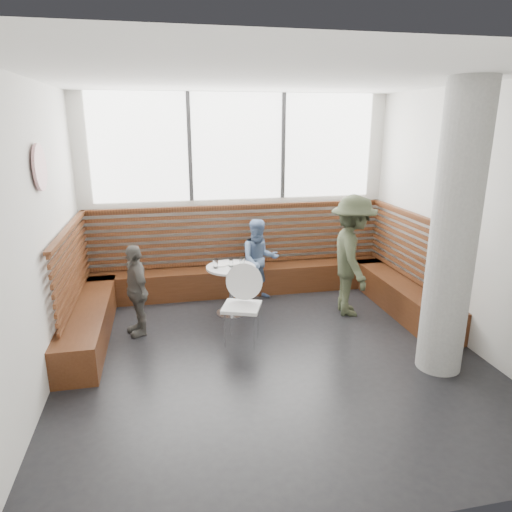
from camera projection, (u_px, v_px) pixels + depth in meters
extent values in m
cube|color=silver|center=(274.00, 230.00, 5.11)|extent=(5.00, 5.00, 3.20)
cube|color=black|center=(272.00, 357.00, 5.57)|extent=(5.00, 5.00, 0.01)
cube|color=white|center=(276.00, 77.00, 4.66)|extent=(5.00, 5.00, 0.01)
cube|color=white|center=(237.00, 147.00, 7.22)|extent=(4.50, 0.02, 1.65)
cube|color=#3F3F42|center=(190.00, 148.00, 7.06)|extent=(0.06, 0.04, 1.65)
cube|color=#3F3F42|center=(283.00, 147.00, 7.35)|extent=(0.06, 0.04, 1.65)
cube|color=#422210|center=(241.00, 280.00, 7.62)|extent=(5.00, 0.50, 0.45)
cube|color=#422210|center=(92.00, 315.00, 6.24)|extent=(0.50, 2.50, 0.45)
cube|color=#422210|center=(394.00, 291.00, 7.11)|extent=(0.50, 2.50, 0.45)
cube|color=#472411|center=(239.00, 235.00, 7.57)|extent=(4.88, 0.08, 0.98)
cube|color=#472411|center=(73.00, 265.00, 6.00)|extent=(0.08, 2.38, 0.98)
cube|color=#472411|center=(408.00, 245.00, 6.94)|extent=(0.08, 2.38, 0.98)
cylinder|color=gray|center=(454.00, 234.00, 4.91)|extent=(0.50, 0.50, 3.20)
cylinder|color=white|center=(40.00, 167.00, 4.81)|extent=(0.03, 0.50, 0.50)
cylinder|color=silver|center=(232.00, 313.00, 6.82)|extent=(0.45, 0.45, 0.02)
cylinder|color=silver|center=(231.00, 290.00, 6.72)|extent=(0.07, 0.07, 0.71)
cylinder|color=#B7B7BA|center=(231.00, 268.00, 6.62)|extent=(0.72, 0.72, 0.03)
cube|color=white|center=(242.00, 307.00, 5.81)|extent=(0.46, 0.44, 0.04)
cylinder|color=white|center=(239.00, 282.00, 5.91)|extent=(0.48, 0.11, 0.48)
cylinder|color=silver|center=(229.00, 332.00, 5.69)|extent=(0.02, 0.02, 0.47)
cylinder|color=silver|center=(259.00, 330.00, 5.76)|extent=(0.02, 0.02, 0.47)
cylinder|color=silver|center=(226.00, 322.00, 6.00)|extent=(0.02, 0.02, 0.47)
cylinder|color=silver|center=(253.00, 319.00, 6.07)|extent=(0.02, 0.02, 0.47)
imported|color=#373D29|center=(352.00, 256.00, 6.62)|extent=(0.85, 1.24, 1.78)
imported|color=#617CA8|center=(259.00, 260.00, 7.24)|extent=(0.66, 0.53, 1.30)
imported|color=#5B5852|center=(136.00, 290.00, 6.04)|extent=(0.51, 0.78, 1.24)
cylinder|color=white|center=(221.00, 265.00, 6.68)|extent=(0.21, 0.21, 0.02)
cylinder|color=white|center=(232.00, 263.00, 6.74)|extent=(0.21, 0.21, 0.01)
cylinder|color=white|center=(216.00, 264.00, 6.54)|extent=(0.08, 0.08, 0.12)
cylinder|color=white|center=(231.00, 263.00, 6.59)|extent=(0.07, 0.07, 0.10)
cylinder|color=white|center=(242.00, 262.00, 6.64)|extent=(0.07, 0.07, 0.12)
cube|color=#A5C64C|center=(237.00, 271.00, 6.42)|extent=(0.24, 0.20, 0.00)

